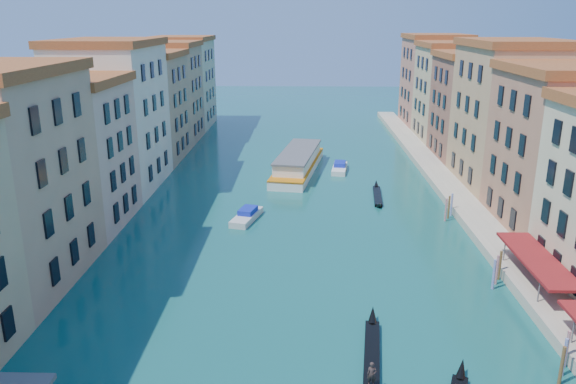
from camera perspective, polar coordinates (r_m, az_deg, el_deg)
name	(u,v)px	position (r m, az deg, el deg)	size (l,w,h in m)	color
left_bank_palazzos	(98,129)	(78.59, -18.76, 6.10)	(12.80, 128.40, 21.00)	#BFB087
right_bank_palazzos	(525,130)	(79.50, 22.97, 5.80)	(12.80, 128.40, 21.00)	#97483A
quay	(457,197)	(79.14, 16.79, -0.54)	(4.00, 140.00, 1.00)	#AEA48C
mooring_poles_right	(547,337)	(46.44, 24.82, -13.23)	(1.44, 54.24, 3.20)	#543C1D
vaporetto_far	(298,162)	(90.35, 1.03, 3.05)	(8.75, 23.51, 3.42)	white
gondola_fore	(372,353)	(42.71, 8.52, -15.90)	(2.38, 11.89, 2.37)	black
gondola_far	(377,195)	(78.46, 9.07, -0.29)	(1.78, 11.14, 1.58)	black
motorboat_mid	(247,216)	(68.94, -4.20, -2.40)	(3.69, 6.98, 1.38)	silver
motorboat_far	(340,168)	(91.28, 5.26, 2.49)	(3.00, 7.07, 1.42)	white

